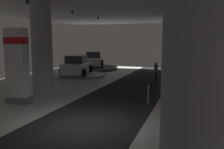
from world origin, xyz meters
The scene contains 12 objects.
ground centered at (0.00, 0.00, -0.02)m, with size 24.00×44.00×0.06m.
column_right centered at (4.07, -2.82, 2.75)m, with size 1.53×1.53×5.50m.
column_left centered at (-4.63, 3.96, 2.75)m, with size 1.24×1.24×5.50m.
brand_sign_pylon centered at (-4.76, 1.93, 2.04)m, with size 1.29×0.70×3.95m.
display_platform_deep_left centered at (-7.01, 17.16, 0.21)m, with size 5.55×5.55×0.38m.
display_car_deep_left centered at (-7.02, 17.19, 1.14)m, with size 3.31×4.56×1.71m.
display_platform_far_left centered at (-6.06, 11.14, 0.17)m, with size 5.27×5.27×0.31m.
display_car_far_left centered at (-6.05, 11.11, 1.08)m, with size 2.93×4.49×1.71m.
display_platform_deep_right centered at (6.50, 17.27, 0.15)m, with size 5.68×5.68×0.26m.
pickup_truck_deep_right centered at (6.67, 17.00, 1.20)m, with size 4.70×5.58×2.30m.
visitor_walking_near centered at (1.03, 11.38, 0.91)m, with size 0.32×0.32×1.59m.
stanchion_a centered at (1.77, 4.07, 0.37)m, with size 0.28×0.28×1.01m.
Camera 1 is at (4.01, -8.33, 3.27)m, focal length 38.74 mm.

